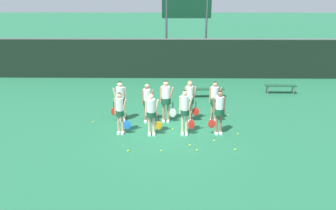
# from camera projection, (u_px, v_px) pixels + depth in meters

# --- Properties ---
(ground_plane) EXTENTS (140.00, 140.00, 0.00)m
(ground_plane) POSITION_uv_depth(u_px,v_px,m) (168.00, 128.00, 13.41)
(ground_plane) COLOR #216642
(fence_windscreen) EXTENTS (60.00, 0.08, 2.51)m
(fence_windscreen) POSITION_uv_depth(u_px,v_px,m) (170.00, 58.00, 20.45)
(fence_windscreen) COLOR black
(fence_windscreen) RESTS_ON ground_plane
(scoreboard) EXTENTS (3.13, 0.15, 5.32)m
(scoreboard) POSITION_uv_depth(u_px,v_px,m) (187.00, 11.00, 20.69)
(scoreboard) COLOR #515156
(scoreboard) RESTS_ON ground_plane
(bench_courtside) EXTENTS (1.93, 0.47, 0.47)m
(bench_courtside) POSITION_uv_depth(u_px,v_px,m) (206.00, 90.00, 17.02)
(bench_courtside) COLOR #19472D
(bench_courtside) RESTS_ON ground_plane
(bench_far) EXTENTS (1.68, 0.38, 0.47)m
(bench_far) POSITION_uv_depth(u_px,v_px,m) (281.00, 86.00, 17.66)
(bench_far) COLOR #19472D
(bench_far) RESTS_ON ground_plane
(player_0) EXTENTS (0.62, 0.33, 1.68)m
(player_0) POSITION_uv_depth(u_px,v_px,m) (120.00, 110.00, 12.54)
(player_0) COLOR tan
(player_0) RESTS_ON ground_plane
(player_1) EXTENTS (0.64, 0.37, 1.68)m
(player_1) POSITION_uv_depth(u_px,v_px,m) (151.00, 111.00, 12.42)
(player_1) COLOR beige
(player_1) RESTS_ON ground_plane
(player_2) EXTENTS (0.61, 0.33, 1.81)m
(player_2) POSITION_uv_depth(u_px,v_px,m) (185.00, 109.00, 12.42)
(player_2) COLOR beige
(player_2) RESTS_ON ground_plane
(player_3) EXTENTS (0.64, 0.36, 1.77)m
(player_3) POSITION_uv_depth(u_px,v_px,m) (219.00, 109.00, 12.49)
(player_3) COLOR #8C664C
(player_3) RESTS_ON ground_plane
(player_4) EXTENTS (0.66, 0.39, 1.75)m
(player_4) POSITION_uv_depth(u_px,v_px,m) (120.00, 98.00, 13.76)
(player_4) COLOR beige
(player_4) RESTS_ON ground_plane
(player_5) EXTENTS (0.62, 0.33, 1.67)m
(player_5) POSITION_uv_depth(u_px,v_px,m) (147.00, 100.00, 13.66)
(player_5) COLOR #8C664C
(player_5) RESTS_ON ground_plane
(player_6) EXTENTS (0.69, 0.41, 1.81)m
(player_6) POSITION_uv_depth(u_px,v_px,m) (166.00, 97.00, 13.66)
(player_6) COLOR tan
(player_6) RESTS_ON ground_plane
(player_7) EXTENTS (0.64, 0.35, 1.81)m
(player_7) POSITION_uv_depth(u_px,v_px,m) (190.00, 98.00, 13.67)
(player_7) COLOR tan
(player_7) RESTS_ON ground_plane
(player_8) EXTENTS (0.64, 0.36, 1.76)m
(player_8) POSITION_uv_depth(u_px,v_px,m) (215.00, 98.00, 13.73)
(player_8) COLOR tan
(player_8) RESTS_ON ground_plane
(tennis_ball_0) EXTENTS (0.07, 0.07, 0.07)m
(tennis_ball_0) POSITION_uv_depth(u_px,v_px,m) (238.00, 134.00, 12.75)
(tennis_ball_0) COLOR #CCE033
(tennis_ball_0) RESTS_ON ground_plane
(tennis_ball_1) EXTENTS (0.06, 0.06, 0.06)m
(tennis_ball_1) POSITION_uv_depth(u_px,v_px,m) (161.00, 151.00, 11.42)
(tennis_ball_1) COLOR #CCE033
(tennis_ball_1) RESTS_ON ground_plane
(tennis_ball_2) EXTENTS (0.07, 0.07, 0.07)m
(tennis_ball_2) POSITION_uv_depth(u_px,v_px,m) (214.00, 141.00, 12.17)
(tennis_ball_2) COLOR #CCE033
(tennis_ball_2) RESTS_ON ground_plane
(tennis_ball_3) EXTENTS (0.07, 0.07, 0.07)m
(tennis_ball_3) POSITION_uv_depth(u_px,v_px,m) (235.00, 149.00, 11.51)
(tennis_ball_3) COLOR #CCE033
(tennis_ball_3) RESTS_ON ground_plane
(tennis_ball_4) EXTENTS (0.07, 0.07, 0.07)m
(tennis_ball_4) POSITION_uv_depth(u_px,v_px,m) (228.00, 115.00, 14.63)
(tennis_ball_4) COLOR #CCE033
(tennis_ball_4) RESTS_ON ground_plane
(tennis_ball_5) EXTENTS (0.07, 0.07, 0.07)m
(tennis_ball_5) POSITION_uv_depth(u_px,v_px,m) (128.00, 151.00, 11.40)
(tennis_ball_5) COLOR #CCE033
(tennis_ball_5) RESTS_ON ground_plane
(tennis_ball_6) EXTENTS (0.07, 0.07, 0.07)m
(tennis_ball_6) POSITION_uv_depth(u_px,v_px,m) (173.00, 129.00, 13.18)
(tennis_ball_6) COLOR #CCE033
(tennis_ball_6) RESTS_ON ground_plane
(tennis_ball_7) EXTENTS (0.06, 0.06, 0.06)m
(tennis_ball_7) POSITION_uv_depth(u_px,v_px,m) (93.00, 122.00, 13.88)
(tennis_ball_7) COLOR #CCE033
(tennis_ball_7) RESTS_ON ground_plane
(tennis_ball_8) EXTENTS (0.06, 0.06, 0.06)m
(tennis_ball_8) POSITION_uv_depth(u_px,v_px,m) (125.00, 112.00, 15.03)
(tennis_ball_8) COLOR #CCE033
(tennis_ball_8) RESTS_ON ground_plane
(tennis_ball_9) EXTENTS (0.07, 0.07, 0.07)m
(tennis_ball_9) POSITION_uv_depth(u_px,v_px,m) (179.00, 109.00, 15.35)
(tennis_ball_9) COLOR #CCE033
(tennis_ball_9) RESTS_ON ground_plane
(tennis_ball_10) EXTENTS (0.07, 0.07, 0.07)m
(tennis_ball_10) POSITION_uv_depth(u_px,v_px,m) (190.00, 145.00, 11.82)
(tennis_ball_10) COLOR #CCE033
(tennis_ball_10) RESTS_ON ground_plane
(tennis_ball_11) EXTENTS (0.06, 0.06, 0.06)m
(tennis_ball_11) POSITION_uv_depth(u_px,v_px,m) (197.00, 150.00, 11.46)
(tennis_ball_11) COLOR #CCE033
(tennis_ball_11) RESTS_ON ground_plane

